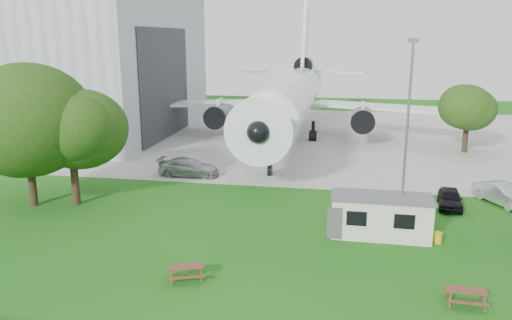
% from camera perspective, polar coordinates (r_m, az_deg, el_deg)
% --- Properties ---
extents(ground, '(160.00, 160.00, 0.00)m').
position_cam_1_polar(ground, '(27.83, -0.04, -12.08)').
color(ground, '#2A731B').
extents(concrete_apron, '(120.00, 46.00, 0.03)m').
position_cam_1_polar(concrete_apron, '(63.96, 5.98, 2.81)').
color(concrete_apron, '#B7B7B2').
rests_on(concrete_apron, ground).
extents(hangar, '(43.00, 31.00, 18.55)m').
position_cam_1_polar(hangar, '(74.03, -25.27, 10.41)').
color(hangar, '#B2B7BC').
rests_on(hangar, ground).
extents(airliner, '(46.36, 47.73, 17.69)m').
position_cam_1_polar(airliner, '(61.23, 4.07, 7.33)').
color(airliner, white).
rests_on(airliner, ground).
extents(site_cabin, '(6.77, 2.79, 2.62)m').
position_cam_1_polar(site_cabin, '(32.32, 14.08, -6.22)').
color(site_cabin, silver).
rests_on(site_cabin, ground).
extents(picnic_west, '(2.20, 2.01, 0.76)m').
position_cam_1_polar(picnic_west, '(26.74, -7.95, -13.37)').
color(picnic_west, brown).
rests_on(picnic_west, ground).
extents(picnic_east, '(1.83, 1.54, 0.76)m').
position_cam_1_polar(picnic_east, '(26.22, 22.75, -14.97)').
color(picnic_east, brown).
rests_on(picnic_east, ground).
extents(lamp_mast, '(0.16, 0.16, 12.00)m').
position_cam_1_polar(lamp_mast, '(31.68, 16.78, 2.02)').
color(lamp_mast, slate).
rests_on(lamp_mast, ground).
extents(tree_west_big, '(9.54, 9.54, 11.05)m').
position_cam_1_polar(tree_west_big, '(39.40, -24.86, 3.96)').
color(tree_west_big, '#382619').
rests_on(tree_west_big, ground).
extents(tree_west_small, '(7.06, 7.06, 9.37)m').
position_cam_1_polar(tree_west_small, '(38.49, -20.47, 3.48)').
color(tree_west_small, '#382619').
rests_on(tree_west_small, ground).
extents(tree_far_apron, '(6.09, 6.09, 8.14)m').
position_cam_1_polar(tree_far_apron, '(57.97, 23.13, 5.71)').
color(tree_far_apron, '#382619').
rests_on(tree_far_apron, ground).
extents(car_ne_hatch, '(2.10, 4.22, 1.38)m').
position_cam_1_polar(car_ne_hatch, '(39.28, 21.28, -4.13)').
color(car_ne_hatch, black).
rests_on(car_ne_hatch, ground).
extents(car_ne_sedan, '(3.73, 5.07, 1.59)m').
position_cam_1_polar(car_ne_sedan, '(41.49, 26.39, -3.56)').
color(car_ne_sedan, '#A8ABB0').
rests_on(car_ne_sedan, ground).
extents(car_apron_van, '(5.49, 2.25, 1.59)m').
position_cam_1_polar(car_apron_van, '(45.30, -7.71, -0.83)').
color(car_apron_van, '#A4A8AC').
rests_on(car_apron_van, ground).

